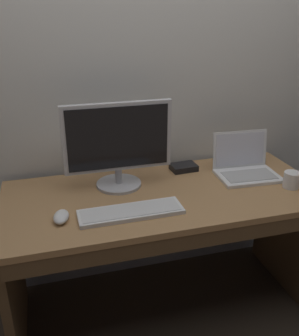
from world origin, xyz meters
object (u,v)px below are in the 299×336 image
object	(u,v)px
laptop_white	(246,168)
external_drive_box	(184,167)
coffee_mug	(292,180)
wired_keyboard	(131,212)
computer_mouse	(61,217)
external_monitor	(118,143)

from	to	relation	value
laptop_white	external_drive_box	xyz separation A→B (m)	(-0.30, 0.15, -0.02)
external_drive_box	coffee_mug	size ratio (longest dim) A/B	1.20
external_drive_box	coffee_mug	world-z (taller)	coffee_mug
external_drive_box	coffee_mug	bearing A→B (deg)	-38.05
wired_keyboard	external_drive_box	xyz separation A→B (m)	(0.40, 0.39, 0.01)
computer_mouse	external_drive_box	xyz separation A→B (m)	(0.70, 0.37, -0.00)
laptop_white	external_monitor	distance (m)	0.72
laptop_white	wired_keyboard	bearing A→B (deg)	-161.06
coffee_mug	wired_keyboard	bearing A→B (deg)	-177.36
laptop_white	external_monitor	xyz separation A→B (m)	(-0.69, 0.04, 0.19)
wired_keyboard	external_drive_box	bearing A→B (deg)	44.78
external_drive_box	laptop_white	bearing A→B (deg)	-27.06
external_monitor	laptop_white	bearing A→B (deg)	-3.73
external_drive_box	external_monitor	bearing A→B (deg)	-164.43
computer_mouse	external_monitor	bearing A→B (deg)	51.17
laptop_white	computer_mouse	distance (m)	1.02
wired_keyboard	coffee_mug	size ratio (longest dim) A/B	3.97
laptop_white	coffee_mug	size ratio (longest dim) A/B	2.84
external_monitor	external_drive_box	size ratio (longest dim) A/B	3.78
external_monitor	coffee_mug	size ratio (longest dim) A/B	4.54
coffee_mug	external_monitor	bearing A→B (deg)	163.77
wired_keyboard	laptop_white	bearing A→B (deg)	18.94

